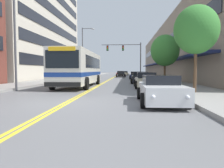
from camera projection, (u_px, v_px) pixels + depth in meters
The scene contains 22 objects.
ground_plane at pixel (114, 77), 47.13m from camera, with size 240.00×240.00×0.00m, color slate.
sidewalk_left at pixel (80, 77), 47.62m from camera, with size 3.85×106.00×0.17m.
sidewalk_right at pixel (149, 77), 46.62m from camera, with size 3.85×106.00×0.17m.
centre_line at pixel (114, 77), 47.12m from camera, with size 0.34×106.00×0.01m.
office_tower_left at pixel (25, 14), 39.19m from camera, with size 12.08×31.19×23.18m.
storefront_row_right at pixel (178, 53), 45.88m from camera, with size 9.10×68.00×10.29m.
city_bus at pixel (80, 67), 20.37m from camera, with size 2.94×10.96×3.16m.
car_silver_parked_left_near at pixel (83, 76), 35.69m from camera, with size 2.03×4.65×1.17m.
car_dark_grey_parked_left_mid at pixel (92, 75), 44.13m from camera, with size 2.07×4.49×1.27m.
car_white_parked_right_foreground at pixel (160, 90), 10.00m from camera, with size 1.98×4.66×1.27m.
car_charcoal_parked_right_mid at pixel (140, 78), 25.33m from camera, with size 2.16×4.22×1.34m.
car_navy_parked_right_far at pixel (136, 76), 36.80m from camera, with size 2.17×4.20×1.29m.
car_champagne_parked_right_end at pixel (146, 81), 18.78m from camera, with size 2.00×4.46×1.32m.
car_black_moving_lead at pixel (121, 75), 47.12m from camera, with size 2.06×4.24×1.26m.
car_beige_moving_second at pixel (125, 73), 66.57m from camera, with size 2.05×4.37×1.26m.
car_red_moving_third at pixel (120, 74), 56.76m from camera, with size 1.97×4.75×1.32m.
traffic_signal_mast at pixel (127, 53), 38.75m from camera, with size 7.02×0.38×6.38m.
street_lamp_left_near at pixel (18, 21), 15.64m from camera, with size 1.96×0.28×8.56m.
street_lamp_left_far at pixel (84, 49), 39.64m from camera, with size 2.30×0.28×9.19m.
street_tree_right_near at pixel (196, 30), 12.92m from camera, with size 2.61×2.61×5.17m.
street_tree_right_mid at pixel (165, 50), 22.96m from camera, with size 3.00×3.00×5.06m.
fire_hydrant at pixel (163, 81), 19.36m from camera, with size 0.33×0.25×0.83m.
Camera 1 is at (2.77, -10.04, 1.51)m, focal length 35.00 mm.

